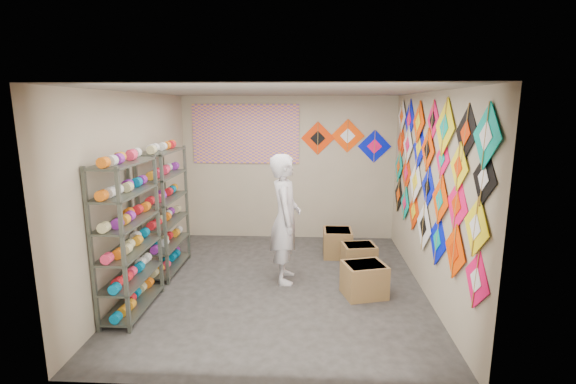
# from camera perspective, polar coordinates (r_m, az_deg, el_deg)

# --- Properties ---
(ground) EXTENTS (4.50, 4.50, 0.00)m
(ground) POSITION_cam_1_polar(r_m,az_deg,el_deg) (6.13, -1.11, -12.56)
(ground) COLOR #2A2724
(room_walls) EXTENTS (4.50, 4.50, 4.50)m
(room_walls) POSITION_cam_1_polar(r_m,az_deg,el_deg) (5.65, -1.18, 2.82)
(room_walls) COLOR tan
(room_walls) RESTS_ON ground
(shelf_rack_front) EXTENTS (0.40, 1.10, 1.90)m
(shelf_rack_front) POSITION_cam_1_polar(r_m,az_deg,el_deg) (5.44, -21.01, -5.85)
(shelf_rack_front) COLOR #4C5147
(shelf_rack_front) RESTS_ON ground
(shelf_rack_back) EXTENTS (0.40, 1.10, 1.90)m
(shelf_rack_back) POSITION_cam_1_polar(r_m,az_deg,el_deg) (6.60, -16.47, -2.53)
(shelf_rack_back) COLOR #4C5147
(shelf_rack_back) RESTS_ON ground
(string_spools) EXTENTS (0.12, 2.36, 0.12)m
(string_spools) POSITION_cam_1_polar(r_m,az_deg,el_deg) (5.99, -18.58, -3.16)
(string_spools) COLOR #F93158
(string_spools) RESTS_ON ground
(kite_wall_display) EXTENTS (0.06, 4.19, 2.07)m
(kite_wall_display) POSITION_cam_1_polar(r_m,az_deg,el_deg) (5.88, 18.47, 2.45)
(kite_wall_display) COLOR #F10B54
(kite_wall_display) RESTS_ON room_walls
(back_wall_kites) EXTENTS (1.67, 0.02, 0.81)m
(back_wall_kites) POSITION_cam_1_polar(r_m,az_deg,el_deg) (7.86, 7.97, 7.04)
(back_wall_kites) COLOR red
(back_wall_kites) RESTS_ON room_walls
(poster) EXTENTS (2.00, 0.01, 1.10)m
(poster) POSITION_cam_1_polar(r_m,az_deg,el_deg) (7.91, -5.81, 7.89)
(poster) COLOR #724699
(poster) RESTS_ON room_walls
(shopkeeper) EXTENTS (0.73, 0.53, 1.86)m
(shopkeeper) POSITION_cam_1_polar(r_m,az_deg,el_deg) (5.98, -0.38, -3.68)
(shopkeeper) COLOR beige
(shopkeeper) RESTS_ON ground
(carton_a) EXTENTS (0.64, 0.58, 0.45)m
(carton_a) POSITION_cam_1_polar(r_m,az_deg,el_deg) (5.81, 10.38, -11.72)
(carton_a) COLOR brown
(carton_a) RESTS_ON ground
(carton_b) EXTENTS (0.55, 0.48, 0.41)m
(carton_b) POSITION_cam_1_polar(r_m,az_deg,el_deg) (6.68, 9.66, -8.75)
(carton_b) COLOR brown
(carton_b) RESTS_ON ground
(carton_c) EXTENTS (0.48, 0.53, 0.46)m
(carton_c) POSITION_cam_1_polar(r_m,az_deg,el_deg) (7.21, 6.78, -6.91)
(carton_c) COLOR brown
(carton_c) RESTS_ON ground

